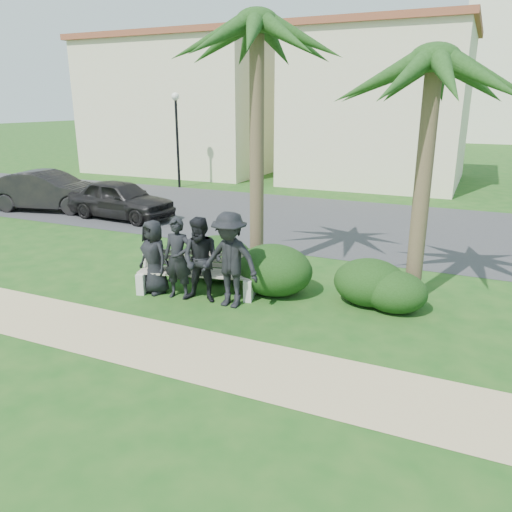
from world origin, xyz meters
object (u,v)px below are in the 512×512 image
object	(u,v)px
street_lamp	(177,123)
man_a	(154,257)
man_b	(178,258)
man_d	(230,260)
palm_left	(257,26)
palm_right	(435,62)
park_bench	(197,276)
car_b	(48,191)
car_a	(121,199)
man_c	(202,260)

from	to	relation	value
street_lamp	man_a	size ratio (longest dim) A/B	2.73
man_b	man_d	distance (m)	1.17
palm_left	palm_right	bearing A→B (deg)	-4.89
park_bench	palm_left	world-z (taller)	palm_left
palm_left	palm_right	size ratio (longest dim) A/B	1.15
man_a	street_lamp	bearing A→B (deg)	138.80
man_a	car_b	xyz separation A→B (m)	(-8.53, 5.37, -0.06)
man_b	car_b	bearing A→B (deg)	142.56
man_b	man_d	size ratio (longest dim) A/B	0.88
palm_right	man_b	bearing A→B (deg)	-156.89
palm_right	car_b	distance (m)	14.50
man_a	car_b	world-z (taller)	man_a
palm_left	car_a	size ratio (longest dim) A/B	1.63
car_a	man_c	bearing A→B (deg)	-126.66
man_a	man_d	bearing A→B (deg)	18.27
man_c	car_b	distance (m)	11.08
street_lamp	palm_left	size ratio (longest dim) A/B	0.67
street_lamp	man_c	bearing A→B (deg)	-55.41
park_bench	man_c	xyz separation A→B (m)	(0.31, -0.30, 0.48)
street_lamp	car_b	size ratio (longest dim) A/B	0.98
street_lamp	car_b	world-z (taller)	street_lamp
park_bench	palm_right	world-z (taller)	palm_right
man_b	man_a	bearing A→B (deg)	170.13
man_a	car_b	distance (m)	10.08
palm_left	car_b	size ratio (longest dim) A/B	1.45
street_lamp	man_b	xyz separation A→B (m)	(7.61, -11.84, -2.10)
man_d	car_b	xyz separation A→B (m)	(-10.30, 5.36, -0.23)
park_bench	man_a	distance (m)	0.98
park_bench	palm_right	distance (m)	6.09
car_b	man_b	bearing A→B (deg)	-133.34
man_a	palm_left	world-z (taller)	palm_left
man_d	palm_left	world-z (taller)	palm_left
man_b	car_a	world-z (taller)	man_b
park_bench	palm_left	distance (m)	5.36
man_b	man_c	size ratio (longest dim) A/B	0.97
man_a	man_c	bearing A→B (deg)	17.47
palm_right	car_b	xyz separation A→B (m)	(-13.54, 3.52, -3.83)
park_bench	car_b	distance (m)	10.67
street_lamp	man_c	world-z (taller)	street_lamp
man_a	car_b	size ratio (longest dim) A/B	0.36
park_bench	palm_left	xyz separation A→B (m)	(0.53, 1.87, 5.00)
man_b	man_c	xyz separation A→B (m)	(0.55, 0.02, 0.03)
palm_right	man_c	bearing A→B (deg)	-154.24
park_bench	man_c	distance (m)	0.65
man_b	man_c	bearing A→B (deg)	-4.97
man_c	car_b	xyz separation A→B (m)	(-9.69, 5.38, -0.14)
street_lamp	man_a	world-z (taller)	street_lamp
palm_right	car_a	world-z (taller)	palm_right
man_d	car_b	size ratio (longest dim) A/B	0.43
man_c	palm_left	distance (m)	5.01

